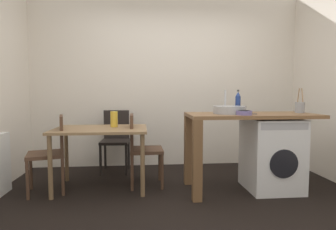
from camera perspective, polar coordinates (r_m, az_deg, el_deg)
ground_plane at (r=3.05m, az=2.67°, el=-17.94°), size 5.46×5.46×0.00m
wall_back at (r=4.56m, az=-0.31°, el=6.84°), size 4.60×0.10×2.70m
dining_table at (r=3.51m, az=-13.40°, el=-4.14°), size 1.10×0.76×0.74m
chair_person_seat at (r=3.58m, az=-22.32°, el=-6.40°), size 0.49×0.49×0.90m
chair_opposite at (r=3.55m, az=-5.58°, el=-6.18°), size 0.41×0.41×0.90m
chair_spare_by_wall at (r=4.28m, az=-10.52°, el=-4.39°), size 0.42×0.42×0.90m
kitchen_counter at (r=3.41m, az=13.10°, el=-2.39°), size 1.50×0.68×0.92m
washing_machine at (r=3.64m, az=20.18°, el=-7.41°), size 0.60×0.61×0.86m
sink_basin at (r=3.38m, az=12.33°, el=1.02°), size 0.38×0.38×0.09m
tap at (r=3.54m, az=11.48°, el=2.73°), size 0.02×0.02×0.28m
bottle_tall_green at (r=3.61m, az=13.95°, el=2.52°), size 0.06×0.06×0.28m
mixing_bowl at (r=3.22m, az=15.11°, el=0.49°), size 0.18×0.18×0.05m
utensil_crock at (r=3.79m, az=25.10°, el=1.44°), size 0.11×0.11×0.30m
vase at (r=3.57m, az=-10.85°, el=-0.82°), size 0.09×0.09×0.19m
scissors at (r=3.36m, az=16.30°, el=0.22°), size 0.15×0.06×0.01m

